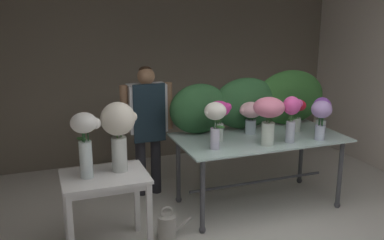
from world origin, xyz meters
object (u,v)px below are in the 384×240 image
at_px(vase_rosy_stock, 268,113).
at_px(vase_white_roses_tall, 85,137).
at_px(vase_fuchsia_dahlias, 292,114).
at_px(watering_can, 167,226).
at_px(vase_ivory_hydrangea, 215,118).
at_px(vase_crimson_snapdragons, 298,111).
at_px(side_table_white, 105,186).
at_px(vase_violet_anemones, 322,111).
at_px(vase_blush_peonies, 251,114).
at_px(vase_cream_lisianthus_tall, 119,127).
at_px(vase_lilac_lilies, 321,115).
at_px(display_table_glass, 259,147).
at_px(florist, 147,117).
at_px(vase_magenta_roses, 219,114).

bearing_deg(vase_rosy_stock, vase_white_roses_tall, -177.73).
xyz_separation_m(vase_fuchsia_dahlias, watering_can, (-1.38, -0.08, -0.99)).
xyz_separation_m(vase_ivory_hydrangea, vase_crimson_snapdragons, (1.12, 0.26, -0.08)).
relative_size(side_table_white, vase_fuchsia_dahlias, 1.55).
bearing_deg(watering_can, vase_violet_anemones, 8.13).
relative_size(vase_blush_peonies, watering_can, 1.02).
distance_m(vase_ivory_hydrangea, vase_rosy_stock, 0.56).
bearing_deg(side_table_white, vase_cream_lisianthus_tall, 20.27).
bearing_deg(vase_blush_peonies, vase_ivory_hydrangea, -148.17).
height_order(side_table_white, vase_lilac_lilies, vase_lilac_lilies).
xyz_separation_m(display_table_glass, vase_crimson_snapdragons, (0.50, 0.04, 0.36)).
relative_size(vase_ivory_hydrangea, vase_crimson_snapdragons, 1.29).
relative_size(florist, vase_violet_anemones, 3.81).
bearing_deg(vase_ivory_hydrangea, display_table_glass, 19.36).
bearing_deg(watering_can, vase_white_roses_tall, 179.63).
distance_m(vase_violet_anemones, vase_magenta_roses, 1.21).
bearing_deg(vase_white_roses_tall, vase_cream_lisianthus_tall, 10.63).
relative_size(vase_violet_anemones, vase_fuchsia_dahlias, 0.82).
bearing_deg(vase_crimson_snapdragons, vase_blush_peonies, 168.76).
height_order(side_table_white, vase_white_roses_tall, vase_white_roses_tall).
height_order(vase_violet_anemones, vase_blush_peonies, vase_violet_anemones).
relative_size(vase_violet_anemones, vase_cream_lisianthus_tall, 0.63).
relative_size(vase_blush_peonies, vase_crimson_snapdragons, 0.97).
bearing_deg(vase_cream_lisianthus_tall, florist, 62.97).
xyz_separation_m(vase_crimson_snapdragons, vase_cream_lisianthus_tall, (-2.10, -0.34, 0.10)).
xyz_separation_m(side_table_white, vase_magenta_roses, (1.27, 0.37, 0.47)).
relative_size(vase_blush_peonies, vase_fuchsia_dahlias, 0.73).
height_order(vase_violet_anemones, vase_ivory_hydrangea, vase_ivory_hydrangea).
bearing_deg(display_table_glass, vase_lilac_lilies, -29.87).
distance_m(display_table_glass, vase_violet_anemones, 0.82).
xyz_separation_m(florist, watering_can, (-0.10, -1.09, -0.82)).
xyz_separation_m(vase_cream_lisianthus_tall, watering_can, (0.42, -0.06, -1.03)).
distance_m(florist, vase_magenta_roses, 0.95).
relative_size(vase_violet_anemones, watering_can, 1.15).
distance_m(vase_ivory_hydrangea, vase_cream_lisianthus_tall, 0.98).
distance_m(florist, vase_cream_lisianthus_tall, 1.17).
height_order(vase_magenta_roses, vase_cream_lisianthus_tall, vase_cream_lisianthus_tall).
distance_m(vase_white_roses_tall, watering_can, 1.22).
xyz_separation_m(florist, vase_cream_lisianthus_tall, (-0.53, -1.03, 0.21)).
bearing_deg(watering_can, vase_lilac_lilies, 1.54).
relative_size(vase_ivory_hydrangea, vase_rosy_stock, 0.96).
distance_m(vase_violet_anemones, vase_blush_peonies, 0.80).
height_order(vase_magenta_roses, vase_rosy_stock, vase_rosy_stock).
relative_size(vase_rosy_stock, vase_lilac_lilies, 1.18).
xyz_separation_m(vase_magenta_roses, vase_cream_lisianthus_tall, (-1.11, -0.31, 0.05)).
distance_m(display_table_glass, vase_crimson_snapdragons, 0.62).
relative_size(side_table_white, vase_magenta_roses, 1.75).
bearing_deg(display_table_glass, vase_white_roses_tall, -169.32).
xyz_separation_m(vase_violet_anemones, vase_crimson_snapdragons, (-0.23, 0.13, -0.01)).
distance_m(vase_blush_peonies, vase_fuchsia_dahlias, 0.50).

